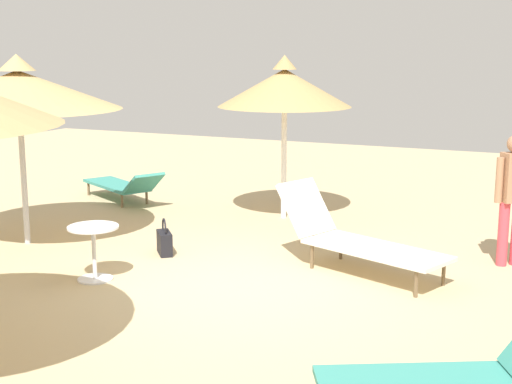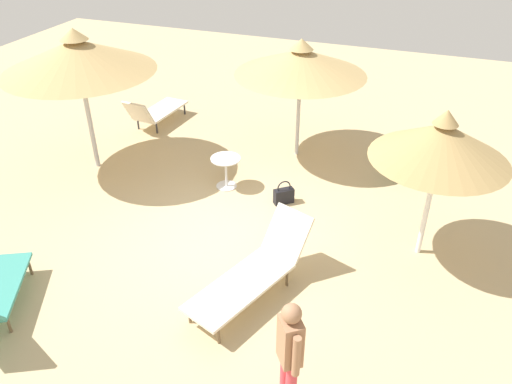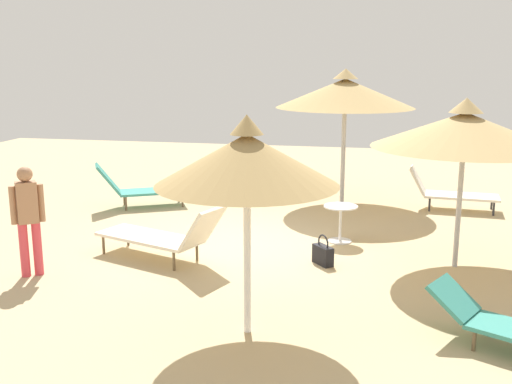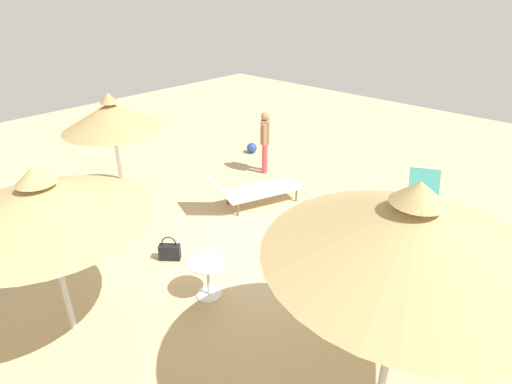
% 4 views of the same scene
% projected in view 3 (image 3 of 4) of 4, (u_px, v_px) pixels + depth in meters
% --- Properties ---
extents(ground, '(24.00, 24.00, 0.10)m').
position_uv_depth(ground, '(250.00, 248.00, 10.40)').
color(ground, tan).
extents(parasol_umbrella_center, '(2.96, 2.96, 2.92)m').
position_uv_depth(parasol_umbrella_center, '(345.00, 93.00, 12.93)').
color(parasol_umbrella_center, '#B2B2B7').
rests_on(parasol_umbrella_center, ground).
extents(parasol_umbrella_near_left, '(2.73, 2.73, 2.57)m').
position_uv_depth(parasol_umbrella_near_left, '(465.00, 130.00, 8.91)').
color(parasol_umbrella_near_left, '#B2B2B7').
rests_on(parasol_umbrella_near_left, ground).
extents(parasol_umbrella_front, '(2.06, 2.06, 2.54)m').
position_uv_depth(parasol_umbrella_front, '(247.00, 160.00, 6.69)').
color(parasol_umbrella_front, white).
rests_on(parasol_umbrella_front, ground).
extents(lounge_chair_near_right, '(1.42, 1.95, 0.96)m').
position_uv_depth(lounge_chair_near_right, '(138.00, 187.00, 12.98)').
color(lounge_chair_near_right, teal).
rests_on(lounge_chair_near_right, ground).
extents(lounge_chair_far_right, '(1.40, 2.30, 0.99)m').
position_uv_depth(lounge_chair_far_right, '(164.00, 235.00, 9.53)').
color(lounge_chair_far_right, silver).
rests_on(lounge_chair_far_right, ground).
extents(lounge_chair_edge, '(0.81, 1.87, 0.88)m').
position_uv_depth(lounge_chair_edge, '(449.00, 192.00, 12.77)').
color(lounge_chair_edge, silver).
rests_on(lounge_chair_edge, ground).
extents(person_standing_far_left, '(0.35, 0.40, 1.63)m').
position_uv_depth(person_standing_far_left, '(28.00, 214.00, 8.77)').
color(person_standing_far_left, '#D83F4C').
rests_on(person_standing_far_left, ground).
extents(handbag, '(0.39, 0.36, 0.48)m').
position_uv_depth(handbag, '(323.00, 254.00, 9.41)').
color(handbag, black).
rests_on(handbag, ground).
extents(side_table_round, '(0.59, 0.59, 0.64)m').
position_uv_depth(side_table_round, '(340.00, 217.00, 10.52)').
color(side_table_round, silver).
rests_on(side_table_round, ground).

